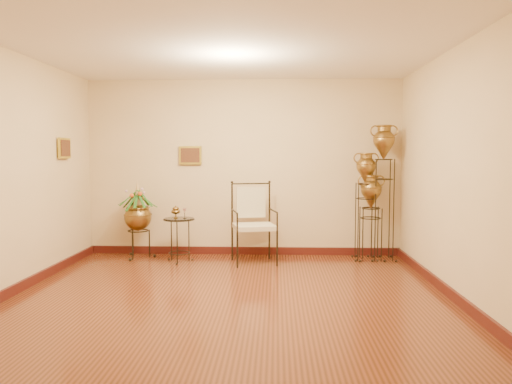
{
  "coord_description": "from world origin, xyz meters",
  "views": [
    {
      "loc": [
        0.53,
        -5.48,
        1.6
      ],
      "look_at": [
        0.25,
        1.3,
        1.1
      ],
      "focal_mm": 35.0,
      "sensor_mm": 36.0,
      "label": 1
    }
  ],
  "objects_px": {
    "planter_urn": "(138,214)",
    "side_table": "(179,239)",
    "amphora_tall": "(383,191)",
    "armchair": "(254,223)",
    "amphora_mid": "(365,205)"
  },
  "relations": [
    {
      "from": "amphora_tall",
      "to": "armchair",
      "type": "bearing_deg",
      "value": -170.53
    },
    {
      "from": "side_table",
      "to": "armchair",
      "type": "bearing_deg",
      "value": -2.46
    },
    {
      "from": "amphora_tall",
      "to": "planter_urn",
      "type": "relative_size",
      "value": 1.68
    },
    {
      "from": "planter_urn",
      "to": "side_table",
      "type": "height_order",
      "value": "planter_urn"
    },
    {
      "from": "amphora_tall",
      "to": "planter_urn",
      "type": "height_order",
      "value": "amphora_tall"
    },
    {
      "from": "planter_urn",
      "to": "side_table",
      "type": "bearing_deg",
      "value": -21.61
    },
    {
      "from": "amphora_tall",
      "to": "armchair",
      "type": "height_order",
      "value": "amphora_tall"
    },
    {
      "from": "amphora_tall",
      "to": "amphora_mid",
      "type": "bearing_deg",
      "value": -180.0
    },
    {
      "from": "side_table",
      "to": "planter_urn",
      "type": "bearing_deg",
      "value": 158.39
    },
    {
      "from": "amphora_tall",
      "to": "armchair",
      "type": "relative_size",
      "value": 1.74
    },
    {
      "from": "armchair",
      "to": "side_table",
      "type": "height_order",
      "value": "armchair"
    },
    {
      "from": "amphora_tall",
      "to": "amphora_mid",
      "type": "distance_m",
      "value": 0.34
    },
    {
      "from": "amphora_mid",
      "to": "planter_urn",
      "type": "height_order",
      "value": "amphora_mid"
    },
    {
      "from": "planter_urn",
      "to": "side_table",
      "type": "relative_size",
      "value": 1.48
    },
    {
      "from": "planter_urn",
      "to": "side_table",
      "type": "xyz_separation_m",
      "value": [
        0.7,
        -0.28,
        -0.35
      ]
    }
  ]
}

